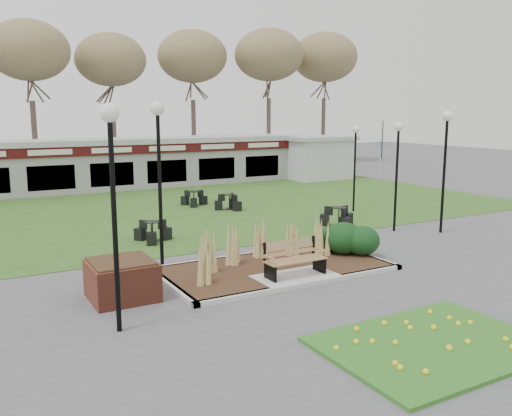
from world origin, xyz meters
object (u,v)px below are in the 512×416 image
park_bench (294,258)px  brick_planter (122,279)px  patio_umbrella (382,157)px  lamp_post_mid_left (159,148)px  lamp_post_near_right (446,145)px  lamp_post_mid_right (398,152)px  bistro_set_b (339,220)px  bistro_set_c (230,204)px  service_hut (317,157)px  lamp_post_far_right (355,149)px  bistro_set_d (194,201)px  lamp_post_near_left (112,168)px  bistro_set_a (153,235)px  food_pavilion (105,164)px

park_bench → brick_planter: park_bench is taller
park_bench → patio_umbrella: 19.44m
lamp_post_mid_left → lamp_post_near_right: bearing=-4.6°
lamp_post_mid_right → bistro_set_b: lamp_post_mid_right is taller
park_bench → bistro_set_c: park_bench is taller
park_bench → bistro_set_c: 10.66m
lamp_post_near_right → lamp_post_mid_left: bearing=175.4°
service_hut → patio_umbrella: size_ratio=1.57×
brick_planter → lamp_post_far_right: lamp_post_far_right is taller
lamp_post_far_right → bistro_set_d: 7.90m
bistro_set_d → patio_umbrella: (12.44, 0.82, 1.53)m
service_hut → bistro_set_c: (-10.31, -7.58, -1.20)m
park_bench → bistro_set_d: (2.19, 11.93, -0.34)m
brick_planter → lamp_post_near_left: (-0.61, -1.91, 2.87)m
lamp_post_mid_left → lamp_post_far_right: bearing=21.4°
lamp_post_near_left → lamp_post_mid_left: 4.75m
lamp_post_far_right → bistro_set_a: (-9.76, -1.15, -2.53)m
bistro_set_a → lamp_post_near_right: bearing=-21.3°
brick_planter → lamp_post_near_right: 12.69m
bistro_set_b → bistro_set_d: size_ratio=1.06×
park_bench → patio_umbrella: bearing=41.1°
lamp_post_mid_left → bistro_set_b: bearing=12.9°
service_hut → bistro_set_b: size_ratio=3.21×
food_pavilion → bistro_set_d: food_pavilion is taller
brick_planter → lamp_post_mid_left: 4.09m
bistro_set_c → patio_umbrella: bearing=12.7°
food_pavilion → patio_umbrella: (14.62, -6.96, 0.30)m
lamp_post_near_right → service_hut: bearing=70.4°
park_bench → brick_planter: (-4.40, 0.75, -0.11)m
food_pavilion → lamp_post_mid_left: (-2.62, -16.76, 1.95)m
food_pavilion → lamp_post_near_left: 21.54m
lamp_post_near_right → park_bench: bearing=-165.1°
lamp_post_far_right → bistro_set_b: 4.31m
bistro_set_b → brick_planter: bearing=-157.4°
bistro_set_a → lamp_post_mid_left: bearing=-103.7°
bistro_set_d → bistro_set_a: bearing=-124.2°
lamp_post_near_right → lamp_post_far_right: bearing=90.6°
bistro_set_c → patio_umbrella: patio_umbrella is taller
brick_planter → lamp_post_near_left: size_ratio=0.33×
lamp_post_near_left → patio_umbrella: lamp_post_near_left is taller
brick_planter → lamp_post_near_right: bearing=6.2°
brick_planter → food_pavilion: (4.40, 18.96, 1.00)m
lamp_post_far_right → bistro_set_d: lamp_post_far_right is taller
bistro_set_b → lamp_post_mid_left: bearing=-167.1°
lamp_post_far_right → bistro_set_c: 6.15m
brick_planter → lamp_post_near_left: lamp_post_near_left is taller
lamp_post_near_right → bistro_set_a: bearing=158.7°
lamp_post_near_right → bistro_set_d: bearing=120.2°
park_bench → lamp_post_mid_right: 7.67m
brick_planter → bistro_set_d: bearing=59.5°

